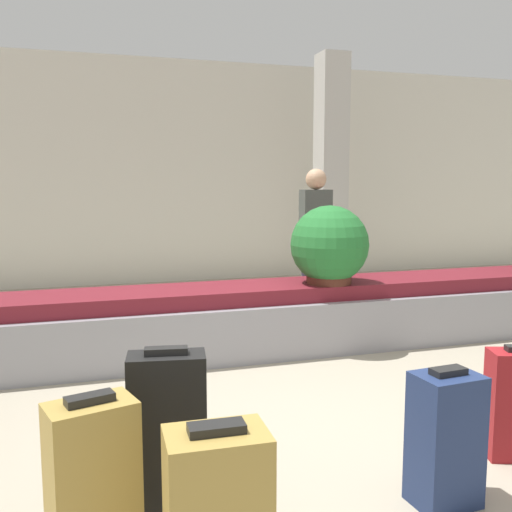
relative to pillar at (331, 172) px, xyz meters
The scene contains 9 objects.
ground_plane 5.20m from the pillar, 113.11° to the right, with size 18.00×18.00×0.00m, color #9E937F.
back_wall 2.18m from the pillar, 152.94° to the left, with size 18.00×0.06×3.20m.
carousel 3.62m from the pillar, 125.18° to the right, with size 8.95×0.77×0.58m.
pillar is the anchor object (origin of this frame).
suitcase_2 5.74m from the pillar, 109.10° to the right, with size 0.30×0.24×0.64m.
suitcase_5 6.02m from the pillar, 121.06° to the right, with size 0.35×0.22×0.77m.
suitcase_6 6.42m from the pillar, 122.20° to the right, with size 0.35×0.27×0.71m.
potted_plant_1 3.23m from the pillar, 114.56° to the right, with size 0.68×0.68×0.68m.
traveler_0 2.01m from the pillar, 119.21° to the right, with size 0.32×0.22×1.60m.
Camera 1 is at (-1.42, -2.81, 1.45)m, focal length 40.00 mm.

